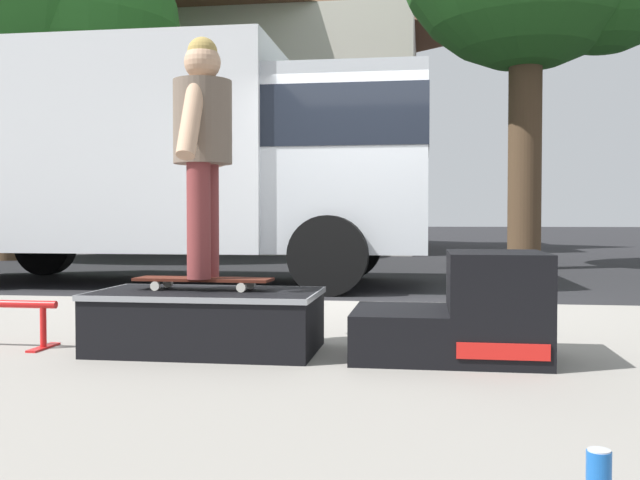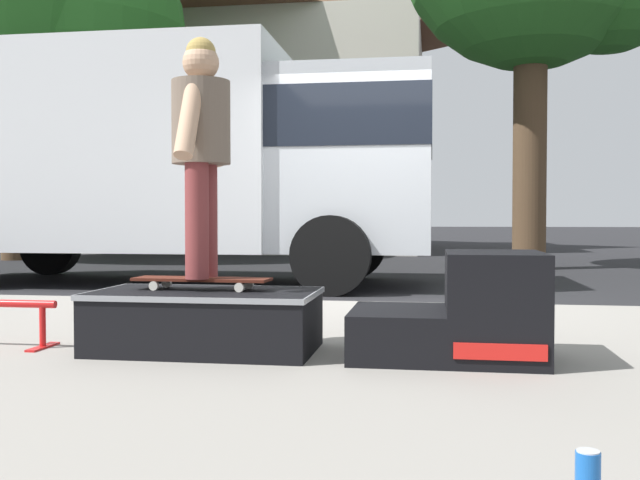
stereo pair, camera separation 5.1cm
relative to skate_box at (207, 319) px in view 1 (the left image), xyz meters
The scene contains 10 objects.
ground_plane 3.15m from the skate_box, 76.41° to the left, with size 140.00×140.00×0.00m, color black.
sidewalk_slab 0.78m from the skate_box, ahead, with size 50.00×5.00×0.12m, color gray.
skate_box is the anchor object (origin of this frame).
kicker_ramp 1.42m from the skate_box, ahead, with size 1.00×0.69×0.57m.
skateboard 0.22m from the skate_box, 125.86° to the left, with size 0.79×0.23×0.07m.
skater_kid 1.02m from the skate_box, 125.86° to the left, with size 0.33×0.70×1.35m.
soda_can 2.52m from the skate_box, 48.54° to the right, with size 0.07×0.07×0.13m.
box_truck 5.85m from the skate_box, 112.62° to the left, with size 6.91×2.63×3.05m.
street_tree_neighbour 13.15m from the skate_box, 125.06° to the left, with size 6.64×6.04×8.50m.
house_behind 17.57m from the skate_box, 102.04° to the left, with size 9.54×8.23×8.40m.
Camera 1 is at (0.46, -6.92, 0.86)m, focal length 40.37 mm.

